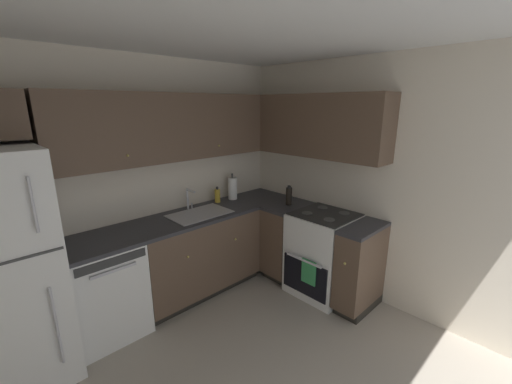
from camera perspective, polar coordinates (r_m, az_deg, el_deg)
ground_plane at (r=2.83m, az=-1.37°, el=-30.76°), size 3.41×3.20×0.02m
wall_back at (r=3.44m, az=-20.20°, el=1.27°), size 3.51×0.05×2.49m
wall_right at (r=3.46m, az=20.03°, el=1.39°), size 0.05×3.30×2.49m
ceiling at (r=2.02m, az=-1.89°, el=29.41°), size 3.51×3.30×0.05m
dishwasher at (r=3.27m, az=-25.54°, el=-15.45°), size 0.60×0.63×0.87m
lower_cabinets_back at (r=3.63m, az=-10.59°, el=-10.90°), size 1.35×0.62×0.87m
countertop_back at (r=3.45m, az=-10.96°, el=-4.23°), size 2.56×0.60×0.03m
lower_cabinets_right at (r=3.67m, az=10.61°, el=-10.59°), size 0.62×1.26×0.87m
countertop_right at (r=3.49m, az=10.95°, el=-3.98°), size 0.60×1.26×0.03m
oven_range at (r=3.62m, az=11.96°, el=-10.62°), size 0.68×0.62×1.05m
upper_cabinets_back at (r=3.30m, az=-15.52°, el=11.13°), size 2.24×0.34×0.65m
upper_cabinets_right at (r=3.58m, az=9.33°, el=11.77°), size 0.32×1.81×0.65m
sink at (r=3.46m, az=-10.00°, el=-4.53°), size 0.63×0.40×0.10m
faucet at (r=3.57m, az=-11.96°, el=-0.94°), size 0.07×0.16×0.24m
soap_bottle at (r=3.80m, az=-6.93°, el=-0.62°), size 0.07×0.07×0.19m
paper_towel_roll at (r=3.90m, az=-4.24°, el=0.67°), size 0.11×0.11×0.33m
oil_bottle at (r=3.69m, az=5.92°, el=-0.72°), size 0.07×0.07×0.23m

